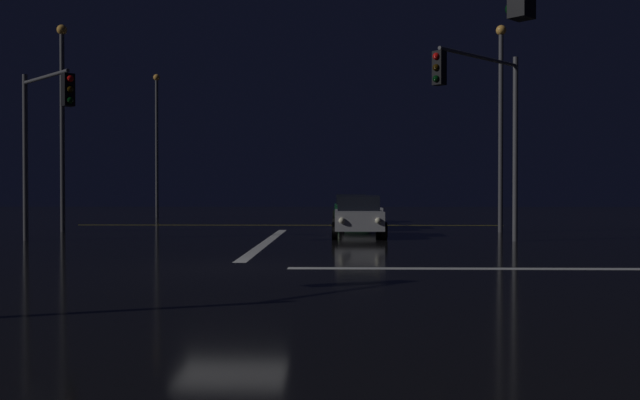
{
  "coord_description": "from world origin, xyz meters",
  "views": [
    {
      "loc": [
        2.42,
        -16.18,
        1.81
      ],
      "look_at": [
        1.77,
        11.95,
        1.41
      ],
      "focal_mm": 39.37,
      "sensor_mm": 36.0,
      "label": 1
    }
  ],
  "objects_px": {
    "sedan_white": "(361,212)",
    "streetlamp_left_near": "(62,113)",
    "sedan_green": "(351,208)",
    "traffic_signal_ne": "(486,110)",
    "traffic_signal_nw": "(43,124)",
    "sedan_silver": "(358,216)",
    "streetlamp_right_near": "(501,113)",
    "streetlamp_left_far": "(157,135)"
  },
  "relations": [
    {
      "from": "streetlamp_right_near",
      "to": "streetlamp_left_near",
      "type": "relative_size",
      "value": 0.99
    },
    {
      "from": "sedan_silver",
      "to": "traffic_signal_ne",
      "type": "bearing_deg",
      "value": -41.14
    },
    {
      "from": "streetlamp_left_near",
      "to": "sedan_white",
      "type": "bearing_deg",
      "value": 11.45
    },
    {
      "from": "traffic_signal_nw",
      "to": "streetlamp_right_near",
      "type": "height_order",
      "value": "streetlamp_right_near"
    },
    {
      "from": "traffic_signal_nw",
      "to": "streetlamp_left_far",
      "type": "xyz_separation_m",
      "value": [
        -1.81,
        22.31,
        1.34
      ]
    },
    {
      "from": "streetlamp_left_far",
      "to": "traffic_signal_nw",
      "type": "bearing_deg",
      "value": -85.36
    },
    {
      "from": "sedan_silver",
      "to": "streetlamp_left_far",
      "type": "xyz_separation_m",
      "value": [
        -12.72,
        18.89,
        4.64
      ]
    },
    {
      "from": "sedan_white",
      "to": "sedan_silver",
      "type": "bearing_deg",
      "value": -93.11
    },
    {
      "from": "sedan_white",
      "to": "streetlamp_left_near",
      "type": "bearing_deg",
      "value": -168.55
    },
    {
      "from": "sedan_green",
      "to": "traffic_signal_ne",
      "type": "height_order",
      "value": "traffic_signal_ne"
    },
    {
      "from": "sedan_white",
      "to": "sedan_green",
      "type": "distance_m",
      "value": 6.51
    },
    {
      "from": "sedan_green",
      "to": "traffic_signal_nw",
      "type": "distance_m",
      "value": 19.18
    },
    {
      "from": "sedan_green",
      "to": "sedan_white",
      "type": "bearing_deg",
      "value": -87.03
    },
    {
      "from": "sedan_green",
      "to": "sedan_silver",
      "type": "bearing_deg",
      "value": -89.83
    },
    {
      "from": "traffic_signal_nw",
      "to": "streetlamp_right_near",
      "type": "relative_size",
      "value": 0.67
    },
    {
      "from": "sedan_green",
      "to": "streetlamp_left_far",
      "type": "bearing_deg",
      "value": 151.61
    },
    {
      "from": "traffic_signal_ne",
      "to": "streetlamp_left_far",
      "type": "distance_m",
      "value": 28.16
    },
    {
      "from": "sedan_green",
      "to": "streetlamp_left_far",
      "type": "distance_m",
      "value": 15.15
    },
    {
      "from": "sedan_green",
      "to": "traffic_signal_ne",
      "type": "distance_m",
      "value": 16.63
    },
    {
      "from": "sedan_silver",
      "to": "streetlamp_right_near",
      "type": "relative_size",
      "value": 0.49
    },
    {
      "from": "sedan_silver",
      "to": "traffic_signal_nw",
      "type": "bearing_deg",
      "value": -162.58
    },
    {
      "from": "traffic_signal_ne",
      "to": "streetlamp_left_near",
      "type": "height_order",
      "value": "streetlamp_left_near"
    },
    {
      "from": "sedan_silver",
      "to": "traffic_signal_nw",
      "type": "relative_size",
      "value": 0.73
    },
    {
      "from": "streetlamp_left_far",
      "to": "streetlamp_left_near",
      "type": "relative_size",
      "value": 1.06
    },
    {
      "from": "sedan_white",
      "to": "traffic_signal_nw",
      "type": "distance_m",
      "value": 14.72
    },
    {
      "from": "traffic_signal_nw",
      "to": "traffic_signal_ne",
      "type": "bearing_deg",
      "value": -0.8
    },
    {
      "from": "sedan_silver",
      "to": "streetlamp_left_near",
      "type": "distance_m",
      "value": 13.76
    },
    {
      "from": "sedan_green",
      "to": "streetlamp_left_near",
      "type": "height_order",
      "value": "streetlamp_left_near"
    },
    {
      "from": "sedan_silver",
      "to": "sedan_white",
      "type": "xyz_separation_m",
      "value": [
        0.3,
        5.52,
        0.0
      ]
    },
    {
      "from": "streetlamp_right_near",
      "to": "sedan_white",
      "type": "bearing_deg",
      "value": 155.84
    },
    {
      "from": "sedan_green",
      "to": "streetlamp_left_near",
      "type": "relative_size",
      "value": 0.48
    },
    {
      "from": "streetlamp_left_far",
      "to": "streetlamp_right_near",
      "type": "bearing_deg",
      "value": -40.24
    },
    {
      "from": "traffic_signal_ne",
      "to": "sedan_white",
      "type": "bearing_deg",
      "value": 112.85
    },
    {
      "from": "streetlamp_left_near",
      "to": "sedan_green",
      "type": "bearing_deg",
      "value": 35.77
    },
    {
      "from": "sedan_white",
      "to": "streetlamp_right_near",
      "type": "distance_m",
      "value": 7.75
    },
    {
      "from": "traffic_signal_ne",
      "to": "streetlamp_left_far",
      "type": "height_order",
      "value": "streetlamp_left_far"
    },
    {
      "from": "sedan_white",
      "to": "streetlamp_left_near",
      "type": "xyz_separation_m",
      "value": [
        -13.03,
        -2.64,
        4.37
      ]
    },
    {
      "from": "sedan_white",
      "to": "streetlamp_left_far",
      "type": "bearing_deg",
      "value": 134.27
    },
    {
      "from": "streetlamp_left_near",
      "to": "streetlamp_right_near",
      "type": "bearing_deg",
      "value": 0.0
    },
    {
      "from": "sedan_white",
      "to": "streetlamp_left_near",
      "type": "height_order",
      "value": "streetlamp_left_near"
    },
    {
      "from": "traffic_signal_nw",
      "to": "streetlamp_left_near",
      "type": "relative_size",
      "value": 0.66
    },
    {
      "from": "sedan_white",
      "to": "streetlamp_right_near",
      "type": "bearing_deg",
      "value": -24.16
    }
  ]
}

